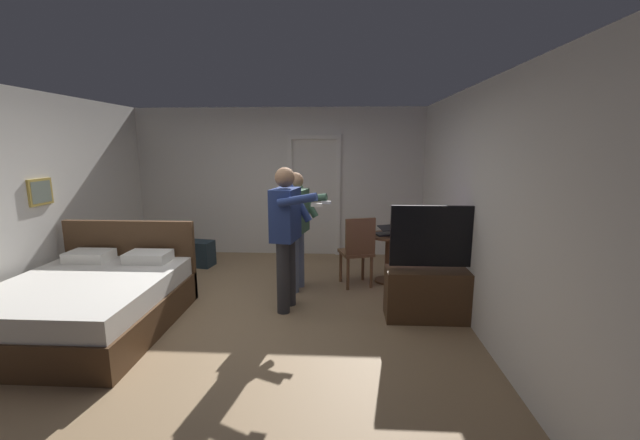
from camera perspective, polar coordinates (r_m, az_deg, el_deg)
The scene contains 14 objects.
ground_plane at distance 4.93m, azimuth -10.38°, elevation -12.87°, with size 5.76×5.76×0.00m, color #997A56.
wall_back at distance 7.18m, azimuth -5.79°, elevation 5.41°, with size 5.30×0.12×2.60m, color silver.
wall_left at distance 5.77m, azimuth -36.77°, elevation 2.03°, with size 0.15×5.48×2.60m.
wall_right at distance 4.68m, azimuth 21.62°, elevation 1.85°, with size 0.12×5.48×2.60m, color silver.
doorway_frame at distance 7.04m, azimuth -0.85°, elevation 4.73°, with size 0.93×0.08×2.13m.
bed at distance 5.02m, azimuth -30.04°, elevation -10.04°, with size 1.67×1.97×1.02m.
tv_flatscreen at distance 4.74m, azimuth 16.91°, elevation -9.16°, with size 1.23×0.40×1.31m.
side_table at distance 5.80m, azimuth 9.71°, elevation -4.31°, with size 0.59×0.59×0.70m.
laptop at distance 5.69m, azimuth 9.70°, elevation -1.65°, with size 0.41×0.42×0.15m.
bottle_on_table at distance 5.66m, azimuth 11.32°, elevation -1.15°, with size 0.06×0.06×0.26m.
wooden_chair at distance 5.53m, azimuth 5.44°, elevation -4.14°, with size 0.52×0.52×0.99m.
person_blue_shirt at distance 4.67m, azimuth -4.84°, elevation -1.25°, with size 0.62×0.67×1.71m.
person_striped_shirt at distance 5.32m, azimuth -3.39°, elevation -0.48°, with size 0.66×0.68×1.61m.
suitcase_dark at distance 6.84m, azimuth -17.23°, elevation -4.59°, with size 0.52×0.30×0.42m, color #1E2D38.
Camera 1 is at (1.10, -4.38, 1.96)m, focal length 22.31 mm.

